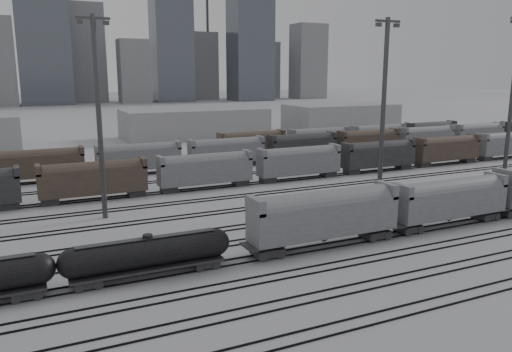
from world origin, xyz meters
name	(u,v)px	position (x,y,z in m)	size (l,w,h in m)	color
ground	(382,241)	(0.00, 0.00, 0.00)	(900.00, 900.00, 0.00)	silver
tracks	(301,203)	(0.00, 17.50, 0.08)	(220.00, 71.50, 0.16)	black
tank_car_b	(148,254)	(-25.35, 1.00, 2.20)	(15.38, 2.56, 3.80)	black
hopper_car_a	(325,213)	(-6.84, 1.00, 3.69)	(16.71, 3.32, 5.98)	black
hopper_car_b	(450,198)	(10.82, 1.00, 3.45)	(15.60, 3.10, 5.58)	black
light_mast_b	(99,114)	(-26.03, 21.96, 13.17)	(3.97, 0.64, 24.82)	#3C3C3E
light_mast_c	(383,106)	(11.40, 14.72, 13.47)	(4.06, 0.65, 25.40)	#3C3C3E
bg_string_near	(299,163)	(8.00, 32.00, 2.80)	(151.00, 3.00, 5.60)	gray
bg_string_mid	(302,147)	(18.00, 48.00, 2.80)	(151.00, 3.00, 5.60)	black
bg_string_far	(349,138)	(35.50, 56.00, 2.80)	(66.00, 3.00, 5.60)	brown
warehouse_mid	(195,123)	(10.00, 95.00, 4.00)	(40.00, 18.00, 8.00)	#98989B
warehouse_right	(341,117)	(60.00, 95.00, 4.00)	(35.00, 18.00, 8.00)	#98989B
skyline	(98,45)	(10.84, 280.00, 34.73)	(316.00, 22.40, 95.00)	gray
crane_left	(22,7)	(-28.74, 305.00, 57.39)	(42.00, 1.80, 100.00)	#3C3C3E
crane_right	(209,16)	(91.26, 305.00, 57.39)	(42.00, 1.80, 100.00)	#3C3C3E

